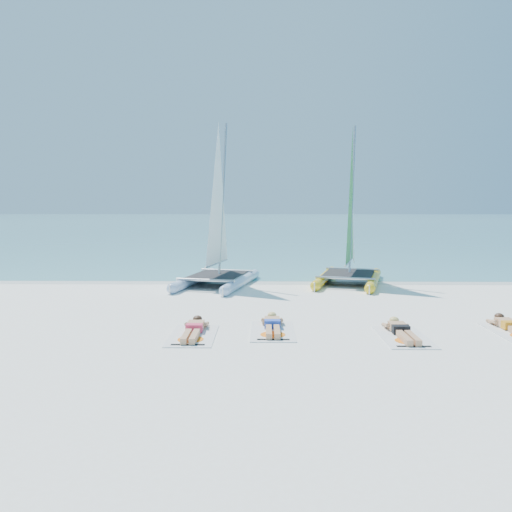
{
  "coord_description": "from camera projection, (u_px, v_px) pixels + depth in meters",
  "views": [
    {
      "loc": [
        -0.6,
        -12.98,
        2.92
      ],
      "look_at": [
        -0.8,
        1.2,
        1.42
      ],
      "focal_mm": 35.0,
      "sensor_mm": 36.0,
      "label": 1
    }
  ],
  "objects": [
    {
      "name": "towel_a",
      "position": [
        193.0,
        336.0,
        11.0
      ],
      "size": [
        1.0,
        1.85,
        0.02
      ],
      "primitive_type": "cube",
      "color": "white",
      "rests_on": "ground"
    },
    {
      "name": "towel_b",
      "position": [
        273.0,
        331.0,
        11.39
      ],
      "size": [
        1.0,
        1.85,
        0.02
      ],
      "primitive_type": "cube",
      "color": "white",
      "rests_on": "ground"
    },
    {
      "name": "catamaran_yellow",
      "position": [
        351.0,
        231.0,
        18.45
      ],
      "size": [
        3.24,
        4.86,
        6.04
      ],
      "rotation": [
        0.0,
        0.0,
        -0.28
      ],
      "color": "yellow",
      "rests_on": "ground"
    },
    {
      "name": "sunbather_b",
      "position": [
        272.0,
        324.0,
        11.57
      ],
      "size": [
        0.37,
        1.73,
        0.26
      ],
      "color": "tan",
      "rests_on": "towel_b"
    },
    {
      "name": "sunbather_a",
      "position": [
        194.0,
        329.0,
        11.18
      ],
      "size": [
        0.37,
        1.73,
        0.26
      ],
      "color": "tan",
      "rests_on": "towel_a"
    },
    {
      "name": "ground",
      "position": [
        285.0,
        314.0,
        13.2
      ],
      "size": [
        140.0,
        140.0,
        0.0
      ],
      "primitive_type": "plane",
      "color": "white",
      "rests_on": "ground"
    },
    {
      "name": "catamaran_blue",
      "position": [
        218.0,
        235.0,
        17.7
      ],
      "size": [
        3.07,
        4.8,
        6.06
      ],
      "rotation": [
        0.0,
        0.0,
        -0.23
      ],
      "color": "silver",
      "rests_on": "ground"
    },
    {
      "name": "sea",
      "position": [
        267.0,
        222.0,
        75.85
      ],
      "size": [
        140.0,
        115.0,
        0.01
      ],
      "primitive_type": "cube",
      "color": "#75C3C3",
      "rests_on": "ground"
    },
    {
      "name": "sunbather_c",
      "position": [
        401.0,
        330.0,
        11.06
      ],
      "size": [
        0.37,
        1.73,
        0.26
      ],
      "color": "tan",
      "rests_on": "towel_c"
    },
    {
      "name": "wet_sand_strip",
      "position": [
        279.0,
        281.0,
        18.67
      ],
      "size": [
        140.0,
        1.4,
        0.01
      ],
      "primitive_type": "cube",
      "color": "silver",
      "rests_on": "ground"
    },
    {
      "name": "sunbather_d",
      "position": [
        512.0,
        326.0,
        11.44
      ],
      "size": [
        0.37,
        1.73,
        0.26
      ],
      "color": "tan",
      "rests_on": "towel_d"
    },
    {
      "name": "towel_c",
      "position": [
        404.0,
        337.0,
        10.88
      ],
      "size": [
        1.0,
        1.85,
        0.02
      ],
      "primitive_type": "cube",
      "color": "white",
      "rests_on": "ground"
    }
  ]
}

